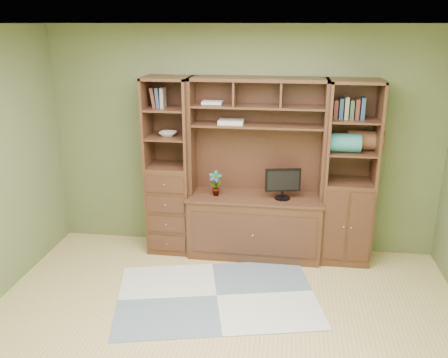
# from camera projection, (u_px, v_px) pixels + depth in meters

# --- Properties ---
(room) EXTENTS (4.60, 4.10, 2.64)m
(room) POSITION_uv_depth(u_px,v_px,m) (216.00, 204.00, 3.59)
(room) COLOR #D7B671
(room) RESTS_ON ground
(center_hutch) EXTENTS (1.54, 0.53, 2.05)m
(center_hutch) POSITION_uv_depth(u_px,v_px,m) (256.00, 172.00, 5.29)
(center_hutch) COLOR #4A2A1A
(center_hutch) RESTS_ON ground
(left_tower) EXTENTS (0.50, 0.45, 2.05)m
(left_tower) POSITION_uv_depth(u_px,v_px,m) (169.00, 167.00, 5.46)
(left_tower) COLOR #4A2A1A
(left_tower) RESTS_ON ground
(right_tower) EXTENTS (0.55, 0.45, 2.05)m
(right_tower) POSITION_uv_depth(u_px,v_px,m) (349.00, 174.00, 5.19)
(right_tower) COLOR #4A2A1A
(right_tower) RESTS_ON ground
(rug) EXTENTS (2.21, 1.72, 0.01)m
(rug) POSITION_uv_depth(u_px,v_px,m) (217.00, 296.00, 4.74)
(rug) COLOR #AAB0B0
(rug) RESTS_ON ground
(monitor) EXTENTS (0.42, 0.25, 0.48)m
(monitor) POSITION_uv_depth(u_px,v_px,m) (283.00, 178.00, 5.23)
(monitor) COLOR black
(monitor) RESTS_ON center_hutch
(orchid) EXTENTS (0.15, 0.10, 0.29)m
(orchid) POSITION_uv_depth(u_px,v_px,m) (215.00, 183.00, 5.36)
(orchid) COLOR #9D5235
(orchid) RESTS_ON center_hutch
(magazines) EXTENTS (0.28, 0.20, 0.04)m
(magazines) POSITION_uv_depth(u_px,v_px,m) (231.00, 122.00, 5.24)
(magazines) COLOR beige
(magazines) RESTS_ON center_hutch
(bowl) EXTENTS (0.20, 0.20, 0.05)m
(bowl) POSITION_uv_depth(u_px,v_px,m) (168.00, 134.00, 5.33)
(bowl) COLOR silver
(bowl) RESTS_ON left_tower
(blanket_teal) EXTENTS (0.35, 0.20, 0.20)m
(blanket_teal) POSITION_uv_depth(u_px,v_px,m) (344.00, 143.00, 5.04)
(blanket_teal) COLOR teal
(blanket_teal) RESTS_ON right_tower
(blanket_red) EXTENTS (0.38, 0.21, 0.21)m
(blanket_red) POSITION_uv_depth(u_px,v_px,m) (365.00, 140.00, 5.13)
(blanket_red) COLOR brown
(blanket_red) RESTS_ON right_tower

